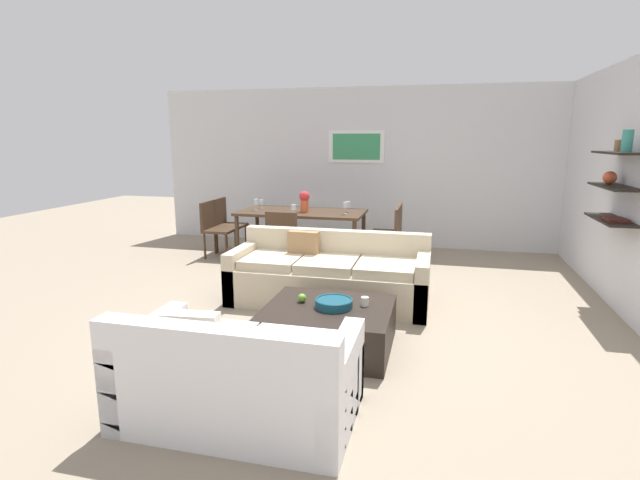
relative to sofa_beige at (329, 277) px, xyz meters
The scene contains 21 objects.
ground_plane 0.45m from the sofa_beige, 74.13° to the right, with size 18.00×18.00×0.00m, color gray.
back_wall_unit 3.39m from the sofa_beige, 83.07° to the left, with size 8.40×0.09×2.70m.
right_wall_shelf_unit 3.31m from the sofa_beige, ahead, with size 0.34×8.20×2.70m.
sofa_beige is the anchor object (origin of this frame).
loveseat_white 2.46m from the sofa_beige, 91.37° to the right, with size 1.53×0.90×0.78m.
coffee_table 1.24m from the sofa_beige, 77.48° to the right, with size 1.12×0.98×0.38m.
decorative_bowl 1.26m from the sofa_beige, 75.27° to the right, with size 0.34×0.34×0.08m.
candle_jar 1.25m from the sofa_beige, 62.36° to the right, with size 0.07×0.07×0.08m, color silver.
apple_on_coffee_table 1.15m from the sofa_beige, 89.73° to the right, with size 0.08×0.08×0.08m, color #669E2D.
dining_table 2.11m from the sofa_beige, 114.67° to the left, with size 1.92×0.96×0.75m.
dining_chair_left_far 3.07m from the sofa_beige, 136.73° to the left, with size 0.44×0.44×0.88m.
dining_chair_foot 1.34m from the sofa_beige, 130.90° to the left, with size 0.44×0.44×0.88m.
dining_chair_right_near 1.76m from the sofa_beige, 73.36° to the left, with size 0.44×0.44×0.88m.
dining_chair_left_near 2.80m from the sofa_beige, 143.19° to the left, with size 0.44×0.44×0.88m.
dining_chair_right_far 2.17m from the sofa_beige, 76.64° to the left, with size 0.44×0.44×0.88m.
wine_glass_left_near 2.44m from the sofa_beige, 131.61° to the left, with size 0.07×0.07×0.18m.
wine_glass_foot 1.80m from the sofa_beige, 120.57° to the left, with size 0.07×0.07×0.16m.
wine_glass_right_far 2.09m from the sofa_beige, 94.65° to the left, with size 0.07×0.07×0.16m.
wine_glass_left_far 2.61m from the sofa_beige, 128.07° to the left, with size 0.07×0.07×0.14m.
wine_glass_right_near 1.87m from the sofa_beige, 95.27° to the left, with size 0.06×0.06×0.18m.
centerpiece_vase 2.11m from the sofa_beige, 113.71° to the left, with size 0.16×0.16×0.32m.
Camera 1 is at (1.08, -4.84, 1.85)m, focal length 27.09 mm.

